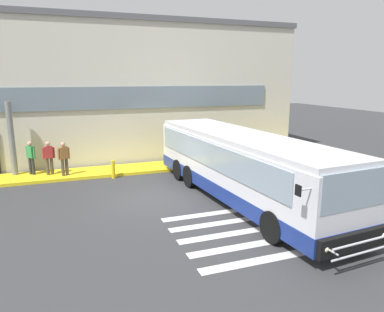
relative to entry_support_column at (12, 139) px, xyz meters
The scene contains 10 objects.
ground_plane 8.04m from the entry_support_column, 43.87° to the right, with size 80.00×90.00×0.02m, color #353538.
bay_paint_stripes 12.41m from the entry_support_column, 51.57° to the right, with size 4.40×3.96×0.01m.
terminal_building 8.21m from the entry_support_column, 51.63° to the left, with size 23.26×13.80×8.16m.
boarding_curb 5.96m from the entry_support_column, ahead, with size 25.46×2.00×0.15m, color yellow.
entry_support_column is the anchor object (origin of this frame).
bus_main_foreground 11.27m from the entry_support_column, 36.82° to the right, with size 3.42×11.81×2.70m.
passenger_near_column 1.22m from the entry_support_column, 16.92° to the right, with size 0.44×0.45×1.68m.
passenger_by_doorway 1.92m from the entry_support_column, 18.82° to the right, with size 0.58×0.43×1.68m.
passenger_at_curb_edge 2.69m from the entry_support_column, 23.31° to the right, with size 0.56×0.34×1.68m.
safety_bollard_yellow 5.14m from the entry_support_column, 21.48° to the right, with size 0.18×0.18×0.90m, color yellow.
Camera 1 is at (-3.19, -13.69, 4.88)m, focal length 33.32 mm.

